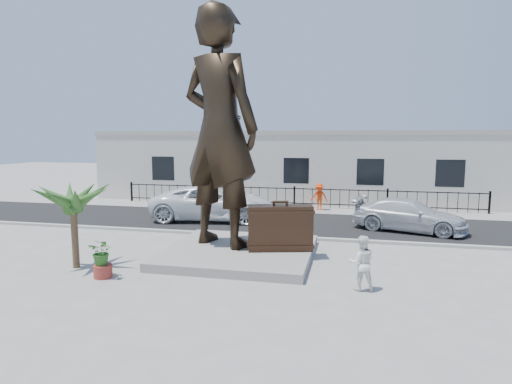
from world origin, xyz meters
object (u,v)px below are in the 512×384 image
at_px(statue, 220,129).
at_px(tourist, 361,263).
at_px(suitcase, 280,228).
at_px(car_white, 214,203).

distance_m(statue, tourist, 6.99).
distance_m(suitcase, car_white, 7.73).
height_order(statue, tourist, statue).
relative_size(statue, suitcase, 3.79).
relative_size(statue, car_white, 1.34).
relative_size(tourist, car_white, 0.25).
xyz_separation_m(statue, car_white, (-2.25, 5.98, -3.70)).
bearing_deg(tourist, statue, -40.62).
bearing_deg(statue, tourist, 170.05).
relative_size(statue, tourist, 5.46).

